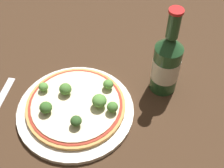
{
  "coord_description": "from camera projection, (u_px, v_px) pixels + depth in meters",
  "views": [
    {
      "loc": [
        0.2,
        -0.41,
        0.6
      ],
      "look_at": [
        0.07,
        0.04,
        0.06
      ],
      "focal_mm": 50.0,
      "sensor_mm": 36.0,
      "label": 1
    }
  ],
  "objects": [
    {
      "name": "pizza",
      "position": [
        76.0,
        105.0,
        0.73
      ],
      "size": [
        0.23,
        0.23,
        0.01
      ],
      "color": "tan",
      "rests_on": "plate"
    },
    {
      "name": "broccoli_floret_2",
      "position": [
        108.0,
        84.0,
        0.74
      ],
      "size": [
        0.02,
        0.02,
        0.02
      ],
      "color": "#6B8E51",
      "rests_on": "pizza"
    },
    {
      "name": "broccoli_floret_4",
      "position": [
        43.0,
        87.0,
        0.74
      ],
      "size": [
        0.02,
        0.02,
        0.02
      ],
      "color": "#6B8E51",
      "rests_on": "pizza"
    },
    {
      "name": "broccoli_floret_3",
      "position": [
        46.0,
        108.0,
        0.69
      ],
      "size": [
        0.03,
        0.03,
        0.03
      ],
      "color": "#6B8E51",
      "rests_on": "pizza"
    },
    {
      "name": "broccoli_floret_6",
      "position": [
        76.0,
        121.0,
        0.67
      ],
      "size": [
        0.03,
        0.03,
        0.03
      ],
      "color": "#6B8E51",
      "rests_on": "pizza"
    },
    {
      "name": "broccoli_floret_5",
      "position": [
        65.0,
        89.0,
        0.73
      ],
      "size": [
        0.03,
        0.03,
        0.03
      ],
      "color": "#6B8E51",
      "rests_on": "pizza"
    },
    {
      "name": "plate",
      "position": [
        76.0,
        111.0,
        0.73
      ],
      "size": [
        0.27,
        0.27,
        0.01
      ],
      "color": "silver",
      "rests_on": "ground_plane"
    },
    {
      "name": "ground_plane",
      "position": [
        81.0,
        108.0,
        0.75
      ],
      "size": [
        3.0,
        3.0,
        0.0
      ],
      "primitive_type": "plane",
      "color": "#3D2819"
    },
    {
      "name": "beer_bottle",
      "position": [
        167.0,
        63.0,
        0.73
      ],
      "size": [
        0.07,
        0.07,
        0.23
      ],
      "color": "#234C28",
      "rests_on": "ground_plane"
    },
    {
      "name": "broccoli_floret_1",
      "position": [
        99.0,
        101.0,
        0.7
      ],
      "size": [
        0.03,
        0.03,
        0.03
      ],
      "color": "#6B8E51",
      "rests_on": "pizza"
    },
    {
      "name": "broccoli_floret_0",
      "position": [
        112.0,
        107.0,
        0.7
      ],
      "size": [
        0.03,
        0.03,
        0.03
      ],
      "color": "#6B8E51",
      "rests_on": "pizza"
    }
  ]
}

